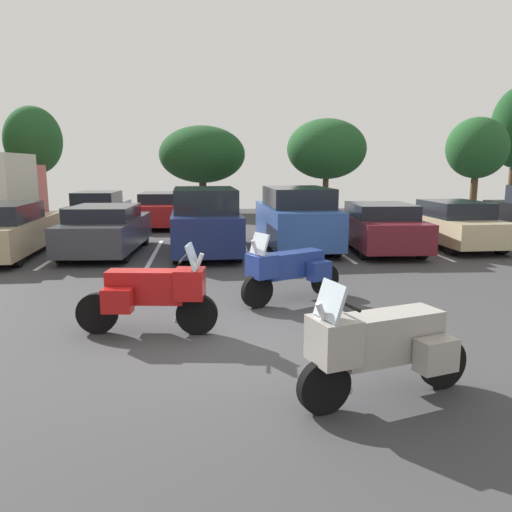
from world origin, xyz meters
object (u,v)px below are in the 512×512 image
motorcycle_second (289,269)px  motorcycle_third (381,344)px  car_charcoal (106,230)px  car_maroon (377,227)px  car_blue (296,219)px  car_navy (205,221)px  motorcycle_touring (152,292)px  car_far_grey (99,209)px  car_tan (6,231)px  car_champagne (452,224)px  car_far_red (164,210)px

motorcycle_second → motorcycle_third: size_ratio=0.96×
car_charcoal → car_maroon: car_maroon is taller
motorcycle_third → car_maroon: size_ratio=0.45×
motorcycle_third → car_blue: (0.89, 10.14, 0.27)m
motorcycle_second → car_maroon: (3.67, 5.58, 0.06)m
car_navy → motorcycle_second: bearing=-74.2°
motorcycle_touring → car_far_grey: car_far_grey is taller
motorcycle_second → car_tan: size_ratio=0.43×
car_navy → car_champagne: bearing=2.4°
car_tan → car_navy: bearing=1.2°
motorcycle_third → car_far_red: 16.64m
motorcycle_touring → car_far_red: motorcycle_touring is taller
car_navy → car_champagne: 7.85m
car_blue → car_far_grey: size_ratio=0.95×
car_tan → car_far_red: 7.66m
motorcycle_second → car_blue: size_ratio=0.44×
car_tan → car_charcoal: car_tan is taller
car_charcoal → car_far_grey: size_ratio=0.91×
motorcycle_touring → car_navy: 7.25m
car_maroon → motorcycle_touring: bearing=-130.3°
car_blue → car_far_red: size_ratio=1.04×
motorcycle_touring → motorcycle_third: size_ratio=1.02×
car_far_red → car_champagne: bearing=-32.8°
motorcycle_third → car_maroon: car_maroon is taller
car_charcoal → car_navy: 2.91m
motorcycle_touring → car_navy: car_navy is taller
car_charcoal → car_champagne: size_ratio=1.02×
car_blue → car_maroon: bearing=-9.4°
motorcycle_second → motorcycle_third: motorcycle_third is taller
car_far_grey → car_far_red: size_ratio=1.10×
motorcycle_touring → car_maroon: size_ratio=0.46×
car_blue → car_far_red: 7.59m
car_far_red → motorcycle_second: bearing=-74.8°
motorcycle_third → car_charcoal: motorcycle_third is taller
motorcycle_second → motorcycle_third: (0.32, -4.15, 0.02)m
motorcycle_touring → motorcycle_second: size_ratio=1.06×
car_tan → car_maroon: car_tan is taller
motorcycle_second → car_maroon: 6.68m
motorcycle_touring → motorcycle_second: bearing=33.5°
car_maroon → car_champagne: bearing=7.8°
car_charcoal → car_blue: (5.69, 0.26, 0.23)m
car_charcoal → car_champagne: 10.73m
motorcycle_third → car_champagne: size_ratio=0.49×
motorcycle_third → car_blue: car_blue is taller
car_charcoal → motorcycle_second: bearing=-52.0°
car_blue → car_champagne: size_ratio=1.06×
motorcycle_third → car_maroon: 10.29m
car_charcoal → car_far_red: car_far_red is taller
car_navy → car_champagne: size_ratio=1.10×
car_champagne → car_far_red: car_champagne is taller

